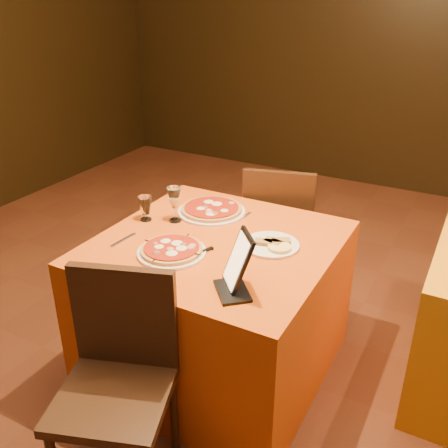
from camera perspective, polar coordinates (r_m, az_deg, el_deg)
The scene contains 14 objects.
floor at distance 2.54m, azimuth -1.13°, elevation -21.62°, with size 6.00×7.00×0.01m, color #5E2D19.
wall_back at distance 5.09m, azimuth 19.68°, elevation 19.01°, with size 6.00×0.01×2.80m, color black.
main_table at distance 2.60m, azimuth -0.77°, elevation -9.29°, with size 1.10×1.10×0.75m, color #C64C0C.
chair_main_near at distance 2.04m, azimuth -12.55°, elevation -18.70°, with size 0.42×0.42×0.91m, color black, non-canonical shape.
chair_main_far at distance 3.21m, azimuth 6.44°, elevation -0.60°, with size 0.45×0.45×0.91m, color black, non-canonical shape.
pizza_near at distance 2.30m, azimuth -6.01°, elevation -3.06°, with size 0.32×0.32×0.03m.
pizza_far at distance 2.70m, azimuth -1.44°, elevation 1.59°, with size 0.37×0.37×0.03m.
cutlet_dish at distance 2.36m, azimuth 5.39°, elevation -2.26°, with size 0.27×0.27×0.03m.
wine_glass at distance 2.58m, azimuth -5.69°, elevation 2.26°, with size 0.08×0.08×0.19m, color #FFDB90, non-canonical shape.
water_glass at distance 2.62m, azimuth -8.99°, elevation 1.75°, with size 0.07×0.07×0.13m, color silver, non-canonical shape.
tablet at distance 1.99m, azimuth 1.65°, elevation -4.21°, with size 0.16×0.01×0.24m, color black.
knife at distance 2.25m, azimuth -3.74°, elevation -3.91°, with size 0.23×0.02×0.01m, color silver.
fork_near at distance 2.45m, azimuth -11.45°, elevation -1.81°, with size 0.17×0.02×0.01m, color silver.
fork_far at distance 2.65m, azimuth 2.29°, elevation 0.80°, with size 0.14×0.02×0.01m, color silver.
Camera 1 is at (0.86, -1.50, 1.86)m, focal length 40.00 mm.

